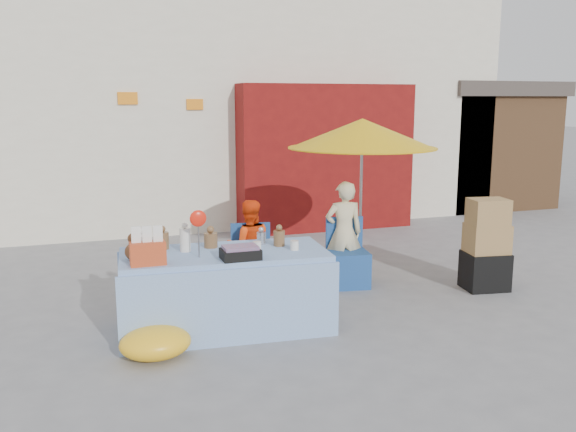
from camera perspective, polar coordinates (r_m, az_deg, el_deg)
name	(u,v)px	position (r m, az deg, el deg)	size (l,w,h in m)	color
ground	(285,318)	(6.68, -0.29, -9.50)	(80.00, 80.00, 0.00)	slate
backdrop	(197,63)	(13.72, -8.56, 13.93)	(14.00, 8.00, 7.80)	silver
market_table	(224,289)	(6.30, -5.98, -6.84)	(2.19, 1.15, 1.28)	#8CB0E0
chair_left	(253,275)	(7.36, -3.33, -5.51)	(0.55, 0.54, 0.85)	navy
chair_right	(348,266)	(7.77, 5.62, -4.66)	(0.55, 0.54, 0.85)	navy
vendor_orange	(249,247)	(7.40, -3.65, -2.87)	(0.56, 0.43, 1.15)	#FF410D
vendor_beige	(344,233)	(7.79, 5.24, -1.56)	(0.48, 0.32, 1.32)	beige
umbrella	(362,134)	(7.89, 6.96, 7.61)	(1.90, 1.90, 2.09)	gray
box_stack	(486,248)	(7.90, 18.06, -2.85)	(0.57, 0.50, 1.14)	black
tarp_bundle	(155,343)	(5.78, -12.30, -11.52)	(0.65, 0.52, 0.29)	yellow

